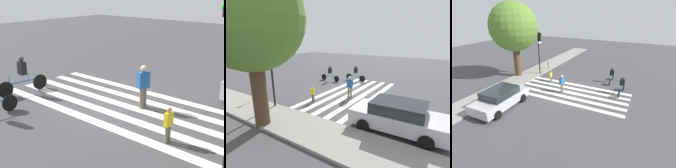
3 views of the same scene
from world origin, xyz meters
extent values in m
plane|color=#444447|center=(0.00, 0.00, 0.00)|extent=(60.00, 60.00, 0.00)
cube|color=white|center=(-1.86, 0.00, 0.00)|extent=(0.42, 10.00, 0.01)
cube|color=white|center=(-0.93, 0.00, 0.00)|extent=(0.42, 10.00, 0.01)
cube|color=white|center=(0.00, 0.00, 0.00)|extent=(0.42, 10.00, 0.01)
cube|color=white|center=(0.93, 0.00, 0.00)|extent=(0.42, 10.00, 0.01)
cube|color=white|center=(1.86, 0.00, 0.00)|extent=(0.42, 10.00, 0.01)
cylinder|color=#6B6051|center=(-0.38, 0.83, 0.40)|extent=(0.15, 0.15, 0.80)
cylinder|color=#6B6051|center=(-0.17, 0.83, 0.40)|extent=(0.15, 0.15, 0.80)
cube|color=#1E5199|center=(-0.28, 0.83, 1.11)|extent=(0.50, 0.33, 0.63)
sphere|color=tan|center=(-0.28, 0.83, 1.55)|extent=(0.25, 0.25, 0.25)
cylinder|color=#6B6051|center=(1.41, 3.03, 0.27)|extent=(0.10, 0.10, 0.53)
cylinder|color=#6B6051|center=(1.55, 3.03, 0.27)|extent=(0.10, 0.10, 0.53)
cube|color=yellow|center=(1.48, 3.03, 0.74)|extent=(0.32, 0.16, 0.42)
sphere|color=tan|center=(1.48, 3.03, 1.03)|extent=(0.17, 0.17, 0.17)
cylinder|color=black|center=(3.26, -2.68, 0.31)|extent=(0.62, 0.05, 0.62)
cylinder|color=black|center=(2.59, -4.13, 0.34)|extent=(0.69, 0.09, 0.69)
cylinder|color=black|center=(0.96, -4.00, 0.34)|extent=(0.69, 0.09, 0.69)
cube|color=#1E4C8C|center=(1.78, -4.06, 0.53)|extent=(1.39, 0.14, 0.04)
cylinder|color=#1E4C8C|center=(1.49, -4.04, 0.69)|extent=(0.03, 0.03, 0.32)
cylinder|color=#1E4C8C|center=(2.39, -4.11, 0.73)|extent=(0.03, 0.03, 0.40)
cube|color=black|center=(1.78, -4.06, 1.13)|extent=(0.27, 0.42, 0.55)
sphere|color=#333338|center=(1.78, -4.06, 1.52)|extent=(0.22, 0.22, 0.22)
camera|label=1|loc=(8.83, 7.36, 4.42)|focal=50.00mm
camera|label=2|loc=(-6.48, 11.95, 4.48)|focal=28.00mm
camera|label=3|loc=(-13.07, -5.79, 6.99)|focal=28.00mm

